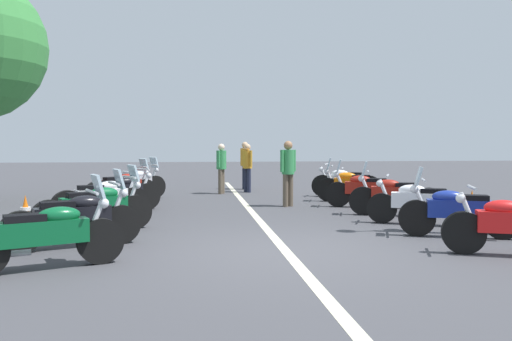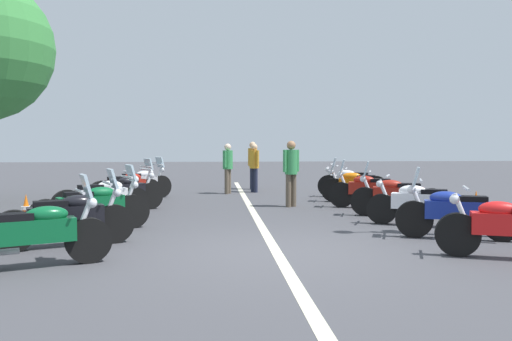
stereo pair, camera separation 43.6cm
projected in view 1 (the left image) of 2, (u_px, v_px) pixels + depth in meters
ground_plane at (286, 251)px, 7.51m from camera, size 80.00×80.00×0.00m
lane_centre_stripe at (253, 214)px, 11.62m from camera, size 19.38×0.16×0.01m
motorcycle_left_row_0 at (47, 234)px, 6.39m from camera, size 0.99×1.88×1.19m
motorcycle_left_row_1 at (75, 218)px, 7.75m from camera, size 1.01×1.97×1.20m
motorcycle_left_row_2 at (96, 207)px, 9.14m from camera, size 1.17×1.99×1.21m
motorcycle_left_row_3 at (102, 199)px, 10.46m from camera, size 1.08×1.87×1.02m
motorcycle_left_row_4 at (120, 192)px, 11.92m from camera, size 1.25×1.86×1.01m
motorcycle_left_row_5 at (122, 187)px, 13.39m from camera, size 1.28×1.75×1.21m
motorcycle_left_row_6 at (134, 183)px, 14.64m from camera, size 1.33×1.80×1.22m
motorcycle_right_row_1 at (457, 211)px, 8.63m from camera, size 0.94×1.91×1.20m
motorcycle_right_row_2 at (420, 202)px, 10.02m from camera, size 1.06×1.99×0.98m
motorcycle_right_row_3 at (395, 195)px, 11.28m from camera, size 0.92×2.00×1.21m
motorcycle_right_row_4 at (366, 189)px, 12.76m from camera, size 0.94×2.04×1.21m
motorcycle_right_row_5 at (352, 185)px, 14.05m from camera, size 0.90×1.96×1.22m
motorcycle_right_row_6 at (345, 182)px, 15.31m from camera, size 1.04×1.94×1.01m
traffic_cone_0 at (26, 211)px, 9.83m from camera, size 0.36×0.36×0.61m
traffic_cone_1 at (472, 204)px, 10.96m from camera, size 0.36×0.36×0.61m
bystander_0 at (288, 168)px, 12.95m from camera, size 0.34×0.45×1.68m
bystander_2 at (221, 165)px, 16.33m from camera, size 0.49×0.32×1.62m
bystander_3 at (245, 162)px, 17.99m from camera, size 0.52×0.32×1.69m
bystander_4 at (247, 164)px, 16.87m from camera, size 0.49×0.32×1.61m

